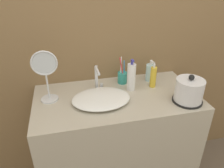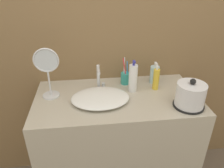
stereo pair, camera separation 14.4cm
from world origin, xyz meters
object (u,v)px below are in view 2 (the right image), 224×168
(lotion_bottle, at_px, (133,78))
(mouthwash_bottle, at_px, (156,79))
(toothbrush_cup, at_px, (125,78))
(vanity_mirror, at_px, (47,70))
(electric_kettle, at_px, (190,96))
(shampoo_bottle, at_px, (154,74))
(faucet, at_px, (99,77))

(lotion_bottle, height_order, mouthwash_bottle, lotion_bottle)
(toothbrush_cup, height_order, vanity_mirror, vanity_mirror)
(lotion_bottle, xyz_separation_m, vanity_mirror, (-0.57, -0.01, 0.09))
(electric_kettle, xyz_separation_m, shampoo_bottle, (-0.13, 0.34, -0.01))
(electric_kettle, distance_m, toothbrush_cup, 0.49)
(faucet, height_order, toothbrush_cup, toothbrush_cup)
(lotion_bottle, bearing_deg, vanity_mirror, -179.35)
(faucet, height_order, electric_kettle, electric_kettle)
(vanity_mirror, bearing_deg, mouthwash_bottle, 0.97)
(electric_kettle, bearing_deg, mouthwash_bottle, 121.28)
(shampoo_bottle, height_order, mouthwash_bottle, mouthwash_bottle)
(shampoo_bottle, bearing_deg, toothbrush_cup, 177.77)
(electric_kettle, xyz_separation_m, vanity_mirror, (-0.88, 0.23, 0.12))
(electric_kettle, height_order, lotion_bottle, lotion_bottle)
(toothbrush_cup, height_order, mouthwash_bottle, toothbrush_cup)
(lotion_bottle, bearing_deg, mouthwash_bottle, 2.03)
(shampoo_bottle, bearing_deg, electric_kettle, -69.43)
(shampoo_bottle, bearing_deg, lotion_bottle, -150.39)
(faucet, distance_m, lotion_bottle, 0.24)
(vanity_mirror, bearing_deg, shampoo_bottle, 8.49)
(faucet, xyz_separation_m, vanity_mirror, (-0.34, -0.06, 0.09))
(mouthwash_bottle, height_order, vanity_mirror, vanity_mirror)
(faucet, relative_size, shampoo_bottle, 1.09)
(electric_kettle, relative_size, mouthwash_bottle, 0.98)
(faucet, bearing_deg, toothbrush_cup, 18.07)
(mouthwash_bottle, distance_m, vanity_mirror, 0.75)
(faucet, xyz_separation_m, shampoo_bottle, (0.42, 0.06, -0.03))
(faucet, relative_size, vanity_mirror, 0.53)
(lotion_bottle, relative_size, shampoo_bottle, 1.40)
(toothbrush_cup, bearing_deg, faucet, -161.93)
(electric_kettle, distance_m, lotion_bottle, 0.39)
(faucet, xyz_separation_m, electric_kettle, (0.55, -0.28, -0.03))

